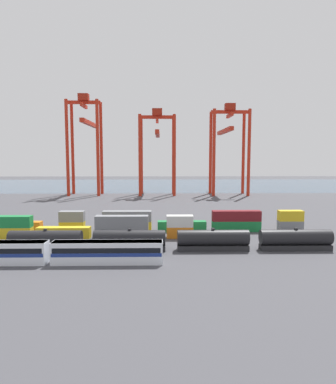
{
  "coord_description": "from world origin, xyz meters",
  "views": [
    {
      "loc": [
        7.74,
        -83.29,
        18.59
      ],
      "look_at": [
        9.85,
        34.17,
        6.68
      ],
      "focal_mm": 32.42,
      "sensor_mm": 36.0,
      "label": 1
    }
  ],
  "objects_px": {
    "passenger_train": "(50,251)",
    "gantry_crane_east": "(228,140)",
    "shipping_container_15": "(290,226)",
    "gantry_crane_west": "(86,135)",
    "freight_tank_row": "(171,240)",
    "gantry_crane_central": "(157,143)",
    "shipping_container_3": "(122,232)"
  },
  "relations": [
    {
      "from": "shipping_container_15",
      "to": "gantry_crane_west",
      "type": "xyz_separation_m",
      "value": [
        -69.76,
        87.6,
        28.22
      ]
    },
    {
      "from": "passenger_train",
      "to": "shipping_container_15",
      "type": "bearing_deg",
      "value": 26.46
    },
    {
      "from": "passenger_train",
      "to": "shipping_container_3",
      "type": "relative_size",
      "value": 3.27
    },
    {
      "from": "shipping_container_3",
      "to": "gantry_crane_east",
      "type": "bearing_deg",
      "value": 65.93
    },
    {
      "from": "passenger_train",
      "to": "freight_tank_row",
      "type": "xyz_separation_m",
      "value": [
        21.52,
        8.06,
        -0.01
      ]
    },
    {
      "from": "gantry_crane_west",
      "to": "gantry_crane_central",
      "type": "distance_m",
      "value": 35.43
    },
    {
      "from": "shipping_container_15",
      "to": "gantry_crane_west",
      "type": "height_order",
      "value": "gantry_crane_west"
    },
    {
      "from": "passenger_train",
      "to": "gantry_crane_east",
      "type": "relative_size",
      "value": 0.89
    },
    {
      "from": "freight_tank_row",
      "to": "gantry_crane_east",
      "type": "xyz_separation_m",
      "value": [
        31.16,
        105.51,
        24.99
      ]
    },
    {
      "from": "passenger_train",
      "to": "gantry_crane_east",
      "type": "height_order",
      "value": "gantry_crane_east"
    },
    {
      "from": "shipping_container_3",
      "to": "gantry_crane_west",
      "type": "height_order",
      "value": "gantry_crane_west"
    },
    {
      "from": "passenger_train",
      "to": "gantry_crane_east",
      "type": "distance_m",
      "value": 127.66
    },
    {
      "from": "shipping_container_3",
      "to": "shipping_container_15",
      "type": "relative_size",
      "value": 2.0
    },
    {
      "from": "gantry_crane_central",
      "to": "gantry_crane_east",
      "type": "xyz_separation_m",
      "value": [
        35.22,
        0.1,
        1.42
      ]
    },
    {
      "from": "freight_tank_row",
      "to": "gantry_crane_west",
      "type": "xyz_separation_m",
      "value": [
        -39.29,
        105.41,
        27.38
      ]
    },
    {
      "from": "passenger_train",
      "to": "gantry_crane_west",
      "type": "bearing_deg",
      "value": 98.9
    },
    {
      "from": "gantry_crane_east",
      "to": "gantry_crane_central",
      "type": "bearing_deg",
      "value": -179.84
    },
    {
      "from": "shipping_container_15",
      "to": "gantry_crane_central",
      "type": "relative_size",
      "value": 0.14
    },
    {
      "from": "passenger_train",
      "to": "shipping_container_15",
      "type": "height_order",
      "value": "passenger_train"
    },
    {
      "from": "shipping_container_15",
      "to": "gantry_crane_west",
      "type": "bearing_deg",
      "value": 128.53
    },
    {
      "from": "passenger_train",
      "to": "shipping_container_15",
      "type": "xyz_separation_m",
      "value": [
        51.99,
        25.87,
        -0.84
      ]
    },
    {
      "from": "shipping_container_15",
      "to": "gantry_crane_central",
      "type": "height_order",
      "value": "gantry_crane_central"
    },
    {
      "from": "passenger_train",
      "to": "gantry_crane_west",
      "type": "relative_size",
      "value": 0.81
    },
    {
      "from": "shipping_container_15",
      "to": "gantry_crane_central",
      "type": "bearing_deg",
      "value": 111.52
    },
    {
      "from": "passenger_train",
      "to": "shipping_container_3",
      "type": "height_order",
      "value": "passenger_train"
    },
    {
      "from": "shipping_container_3",
      "to": "gantry_crane_central",
      "type": "relative_size",
      "value": 0.29
    },
    {
      "from": "freight_tank_row",
      "to": "passenger_train",
      "type": "bearing_deg",
      "value": -159.46
    },
    {
      "from": "shipping_container_15",
      "to": "gantry_crane_east",
      "type": "height_order",
      "value": "gantry_crane_east"
    },
    {
      "from": "shipping_container_15",
      "to": "shipping_container_3",
      "type": "bearing_deg",
      "value": -170.6
    },
    {
      "from": "shipping_container_15",
      "to": "gantry_crane_central",
      "type": "distance_m",
      "value": 97.27
    },
    {
      "from": "freight_tank_row",
      "to": "gantry_crane_west",
      "type": "bearing_deg",
      "value": 110.44
    },
    {
      "from": "passenger_train",
      "to": "shipping_container_3",
      "type": "xyz_separation_m",
      "value": [
        10.44,
        18.99,
        -0.84
      ]
    }
  ]
}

